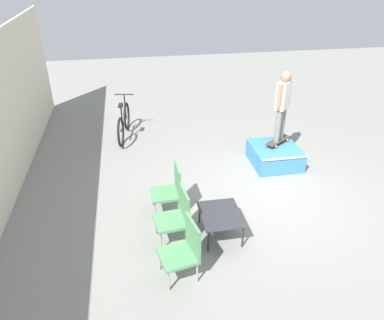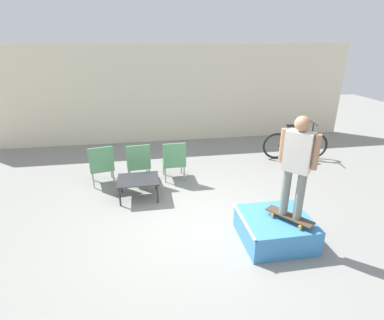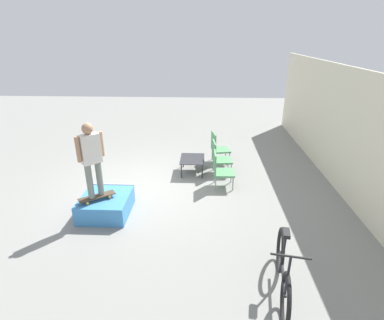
{
  "view_description": "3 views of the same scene",
  "coord_description": "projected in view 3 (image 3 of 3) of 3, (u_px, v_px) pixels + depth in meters",
  "views": [
    {
      "loc": [
        -5.84,
        2.54,
        4.27
      ],
      "look_at": [
        0.47,
        1.43,
        0.73
      ],
      "focal_mm": 35.0,
      "sensor_mm": 36.0,
      "label": 1
    },
    {
      "loc": [
        -0.76,
        -4.49,
        3.1
      ],
      "look_at": [
        0.18,
        1.13,
        0.8
      ],
      "focal_mm": 28.0,
      "sensor_mm": 36.0,
      "label": 2
    },
    {
      "loc": [
        6.9,
        1.5,
        3.7
      ],
      "look_at": [
        0.08,
        1.21,
        0.82
      ],
      "focal_mm": 28.0,
      "sensor_mm": 36.0,
      "label": 3
    }
  ],
  "objects": [
    {
      "name": "patio_chair_right",
      "position": [
        220.0,
        169.0,
        7.67
      ],
      "size": [
        0.53,
        0.53,
        0.95
      ],
      "rotation": [
        0.0,
        0.0,
        3.17
      ],
      "color": "#99999E",
      "rests_on": "ground_plane"
    },
    {
      "name": "skateboard_on_ramp",
      "position": [
        97.0,
        196.0,
        6.36
      ],
      "size": [
        0.61,
        0.74,
        0.07
      ],
      "rotation": [
        0.0,
        0.0,
        -0.95
      ],
      "color": "#473828",
      "rests_on": "skate_ramp_box"
    },
    {
      "name": "skate_ramp_box",
      "position": [
        106.0,
        205.0,
        6.62
      ],
      "size": [
        1.12,
        1.04,
        0.45
      ],
      "color": "#3D84C6",
      "rests_on": "ground_plane"
    },
    {
      "name": "patio_chair_center",
      "position": [
        219.0,
        157.0,
        8.42
      ],
      "size": [
        0.57,
        0.57,
        0.95
      ],
      "rotation": [
        0.0,
        0.0,
        3.25
      ],
      "color": "#99999E",
      "rests_on": "ground_plane"
    },
    {
      "name": "house_wall_back",
      "position": [
        349.0,
        135.0,
        7.07
      ],
      "size": [
        12.0,
        0.06,
        3.0
      ],
      "color": "beige",
      "rests_on": "ground_plane"
    },
    {
      "name": "ground_plane",
      "position": [
        146.0,
        187.0,
        7.85
      ],
      "size": [
        24.0,
        24.0,
        0.0
      ],
      "primitive_type": "plane",
      "color": "gray"
    },
    {
      "name": "coffee_table",
      "position": [
        192.0,
        160.0,
        8.51
      ],
      "size": [
        0.84,
        0.68,
        0.43
      ],
      "color": "#2D2D33",
      "rests_on": "ground_plane"
    },
    {
      "name": "patio_chair_left",
      "position": [
        218.0,
        147.0,
        9.17
      ],
      "size": [
        0.61,
        0.61,
        0.95
      ],
      "rotation": [
        0.0,
        0.0,
        3.34
      ],
      "color": "#99999E",
      "rests_on": "ground_plane"
    },
    {
      "name": "bicycle",
      "position": [
        283.0,
        271.0,
        4.51
      ],
      "size": [
        1.78,
        0.52,
        1.04
      ],
      "rotation": [
        0.0,
        0.0,
        -0.16
      ],
      "color": "black",
      "rests_on": "ground_plane"
    },
    {
      "name": "person_skater",
      "position": [
        91.0,
        155.0,
        5.99
      ],
      "size": [
        0.42,
        0.43,
        1.6
      ],
      "rotation": [
        0.0,
        0.0,
        -0.8
      ],
      "color": "gray",
      "rests_on": "skateboard_on_ramp"
    }
  ]
}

